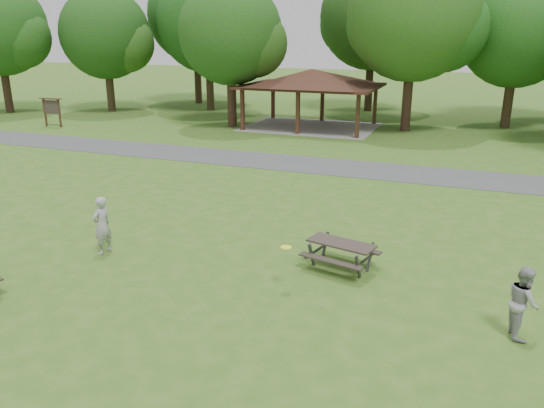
{
  "coord_description": "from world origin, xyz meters",
  "views": [
    {
      "loc": [
        6.23,
        -9.52,
        6.02
      ],
      "look_at": [
        1.0,
        4.0,
        1.3
      ],
      "focal_mm": 35.0,
      "sensor_mm": 36.0,
      "label": 1
    }
  ],
  "objects": [
    {
      "name": "asphalt_path",
      "position": [
        0.0,
        14.0,
        0.01
      ],
      "size": [
        120.0,
        3.2,
        0.02
      ],
      "primitive_type": "cube",
      "color": "#434346",
      "rests_on": "ground"
    },
    {
      "name": "tree_deep_a",
      "position": [
        -16.9,
        32.53,
        7.13
      ],
      "size": [
        8.4,
        8.0,
        11.38
      ],
      "color": "#321F16",
      "rests_on": "ground"
    },
    {
      "name": "frisbee_in_flight",
      "position": [
        2.31,
        1.56,
        1.1
      ],
      "size": [
        0.35,
        0.35,
        0.02
      ],
      "color": "#FDF627",
      "rests_on": "ground"
    },
    {
      "name": "tree_row_b",
      "position": [
        -20.92,
        25.53,
        5.67
      ],
      "size": [
        7.14,
        6.8,
        9.28
      ],
      "color": "#322116",
      "rests_on": "ground"
    },
    {
      "name": "tree_row_f",
      "position": [
        8.09,
        28.53,
        5.84
      ],
      "size": [
        7.35,
        7.0,
        9.55
      ],
      "color": "#332316",
      "rests_on": "ground"
    },
    {
      "name": "notice_board",
      "position": [
        -20.0,
        18.0,
        1.31
      ],
      "size": [
        1.6,
        0.3,
        1.88
      ],
      "color": "#3B2115",
      "rests_on": "ground"
    },
    {
      "name": "frisbee_thrower",
      "position": [
        -3.27,
        1.78,
        0.84
      ],
      "size": [
        0.49,
        0.66,
        1.68
      ],
      "primitive_type": "imported",
      "rotation": [
        0.0,
        0.0,
        -1.72
      ],
      "color": "#A1A1A3",
      "rests_on": "ground"
    },
    {
      "name": "tree_deep_b",
      "position": [
        -1.9,
        33.03,
        6.89
      ],
      "size": [
        8.4,
        8.0,
        11.13
      ],
      "color": "black",
      "rests_on": "ground"
    },
    {
      "name": "frisbee_catcher",
      "position": [
        7.53,
        1.34,
        0.77
      ],
      "size": [
        0.73,
        0.86,
        1.54
      ],
      "primitive_type": "imported",
      "rotation": [
        0.0,
        0.0,
        1.79
      ],
      "color": "#99999C",
      "rests_on": "ground"
    },
    {
      "name": "tree_row_e",
      "position": [
        2.1,
        25.03,
        6.78
      ],
      "size": [
        8.4,
        8.0,
        11.02
      ],
      "color": "#301D15",
      "rests_on": "ground"
    },
    {
      "name": "ground",
      "position": [
        0.0,
        0.0,
        0.0
      ],
      "size": [
        160.0,
        160.0,
        0.0
      ],
      "primitive_type": "plane",
      "color": "#38601B",
      "rests_on": "ground"
    },
    {
      "name": "tree_row_d",
      "position": [
        -8.92,
        22.53,
        5.77
      ],
      "size": [
        6.93,
        6.6,
        9.27
      ],
      "color": "#2F1D15",
      "rests_on": "ground"
    },
    {
      "name": "tree_row_c",
      "position": [
        -13.9,
        29.03,
        6.54
      ],
      "size": [
        8.19,
        7.8,
        10.67
      ],
      "color": "#2F2215",
      "rests_on": "ground"
    },
    {
      "name": "pavilion",
      "position": [
        -4.0,
        24.0,
        3.06
      ],
      "size": [
        8.6,
        7.01,
        3.76
      ],
      "color": "#371D14",
      "rests_on": "ground"
    },
    {
      "name": "picnic_table_middle",
      "position": [
        3.26,
        3.21,
        0.56
      ],
      "size": [
        2.04,
        1.78,
        0.77
      ],
      "color": "#302623",
      "rests_on": "ground"
    }
  ]
}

